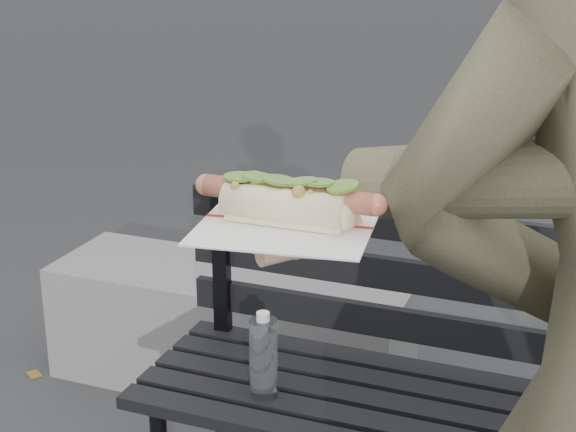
# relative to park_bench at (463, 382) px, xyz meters

# --- Properties ---
(park_bench) EXTENTS (1.50, 0.44, 0.88)m
(park_bench) POSITION_rel_park_bench_xyz_m (0.00, 0.00, 0.00)
(park_bench) COLOR black
(park_bench) RESTS_ON ground
(concrete_block) EXTENTS (1.20, 0.40, 0.40)m
(concrete_block) POSITION_rel_park_bench_xyz_m (-0.88, 0.64, -0.32)
(concrete_block) COLOR slate
(concrete_block) RESTS_ON ground
(held_hotdog) EXTENTS (0.64, 0.32, 0.20)m
(held_hotdog) POSITION_rel_park_bench_xyz_m (0.14, -0.85, 0.72)
(held_hotdog) COLOR #423F2C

